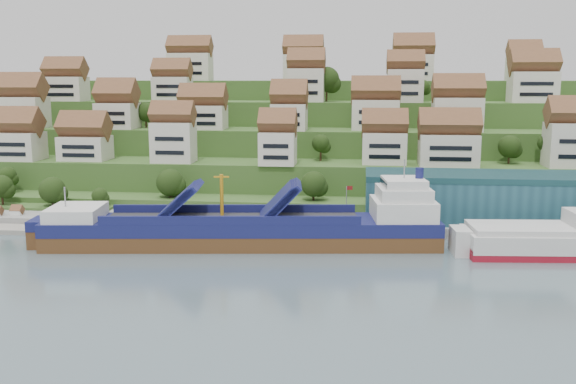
# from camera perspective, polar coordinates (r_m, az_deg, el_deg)

# --- Properties ---
(ground) EXTENTS (300.00, 300.00, 0.00)m
(ground) POSITION_cam_1_polar(r_m,az_deg,el_deg) (124.49, -3.29, -4.69)
(ground) COLOR slate
(ground) RESTS_ON ground
(quay) EXTENTS (180.00, 14.00, 2.20)m
(quay) POSITION_cam_1_polar(r_m,az_deg,el_deg) (137.08, 6.06, -2.89)
(quay) COLOR gray
(quay) RESTS_ON ground
(pebble_beach) EXTENTS (45.00, 20.00, 1.00)m
(pebble_beach) POSITION_cam_1_polar(r_m,az_deg,el_deg) (155.60, -24.06, -2.39)
(pebble_beach) COLOR gray
(pebble_beach) RESTS_ON ground
(hillside) EXTENTS (260.00, 128.00, 31.00)m
(hillside) POSITION_cam_1_polar(r_m,az_deg,el_deg) (224.14, 1.17, 4.65)
(hillside) COLOR #2D4C1E
(hillside) RESTS_ON ground
(hillside_village) EXTENTS (156.28, 63.41, 28.78)m
(hillside_village) POSITION_cam_1_polar(r_m,az_deg,el_deg) (178.90, 0.53, 7.55)
(hillside_village) COLOR beige
(hillside_village) RESTS_ON ground
(hillside_trees) EXTENTS (140.57, 60.93, 31.74)m
(hillside_trees) POSITION_cam_1_polar(r_m,az_deg,el_deg) (166.28, -4.70, 4.77)
(hillside_trees) COLOR #233B13
(hillside_trees) RESTS_ON ground
(warehouse) EXTENTS (60.00, 15.00, 10.00)m
(warehouse) POSITION_cam_1_polar(r_m,az_deg,el_deg) (141.35, 19.19, -0.48)
(warehouse) COLOR #245362
(warehouse) RESTS_ON quay
(flagpole) EXTENTS (1.28, 0.16, 8.00)m
(flagpole) POSITION_cam_1_polar(r_m,az_deg,el_deg) (131.02, 5.26, -0.89)
(flagpole) COLOR gray
(flagpole) RESTS_ON quay
(cargo_ship) EXTENTS (75.52, 20.20, 16.52)m
(cargo_ship) POSITION_cam_1_polar(r_m,az_deg,el_deg) (122.84, -3.10, -3.37)
(cargo_ship) COLOR #543319
(cargo_ship) RESTS_ON ground
(second_ship) EXTENTS (30.92, 13.58, 8.73)m
(second_ship) POSITION_cam_1_polar(r_m,az_deg,el_deg) (126.27, 22.48, -4.01)
(second_ship) COLOR maroon
(second_ship) RESTS_ON ground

